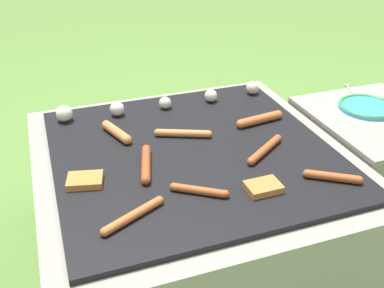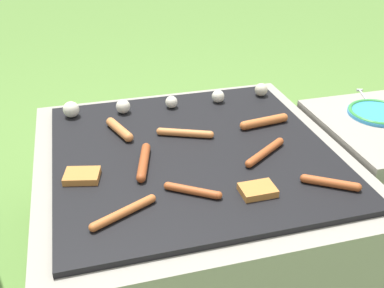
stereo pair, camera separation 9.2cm
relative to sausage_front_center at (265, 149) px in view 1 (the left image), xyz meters
The scene contains 16 objects.
ground_plane 0.51m from the sausage_front_center, 155.50° to the left, with size 14.00×14.00×0.00m, color #567F38.
grill 0.33m from the sausage_front_center, 155.50° to the left, with size 0.97×0.97×0.45m.
side_ledge 0.57m from the sausage_front_center, 10.83° to the left, with size 0.44×0.51×0.45m.
sausage_back_right 0.49m from the sausage_front_center, 147.90° to the left, with size 0.08×0.16×0.03m.
sausage_mid_right 0.20m from the sausage_front_center, 67.72° to the left, with size 0.19×0.05×0.03m.
sausage_back_center 0.37m from the sausage_front_center, behind, with size 0.07×0.19×0.03m.
sausage_front_center is the anchor object (origin of this frame).
sausage_front_left 0.30m from the sausage_front_center, 153.64° to the right, with size 0.14×0.10×0.02m.
sausage_back_left 0.28m from the sausage_front_center, 138.41° to the left, with size 0.18×0.09×0.02m.
sausage_mid_left 0.23m from the sausage_front_center, 61.31° to the right, with size 0.14×0.10×0.02m.
sausage_front_right 0.49m from the sausage_front_center, 158.78° to the right, with size 0.18×0.10×0.02m.
bread_slice_right 0.20m from the sausage_front_center, 118.81° to the right, with size 0.10×0.07×0.02m.
bread_slice_center 0.55m from the sausage_front_center, behind, with size 0.11×0.09×0.02m.
mushroom_row 0.49m from the sausage_front_center, 119.45° to the left, with size 0.79×0.07×0.06m.
plate_colorful 0.54m from the sausage_front_center, 17.26° to the left, with size 0.21×0.21×0.02m.
fork_utensil 0.62m from the sausage_front_center, 27.84° to the left, with size 0.07×0.19×0.01m.
Camera 1 is at (-0.41, -1.15, 1.17)m, focal length 42.00 mm.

